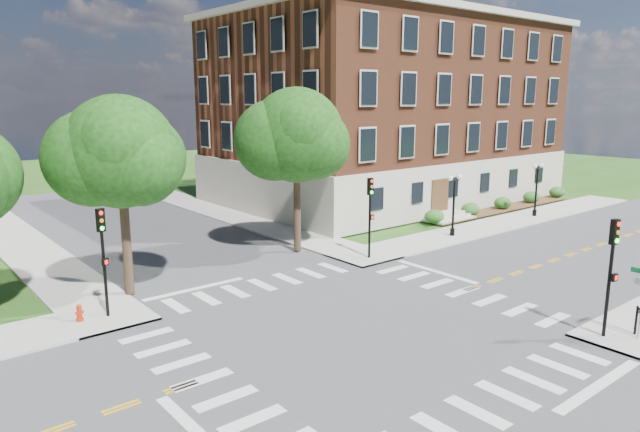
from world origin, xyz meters
TOP-DOWN VIEW (x-y plane):
  - ground at (0.00, 0.00)m, footprint 160.00×160.00m
  - road_ew at (0.00, 0.00)m, footprint 90.00×12.00m
  - road_ns at (0.00, 0.00)m, footprint 12.00×90.00m
  - sidewalk_ne at (15.38, 15.38)m, footprint 34.00×34.00m
  - crosswalk_east at (7.20, 0.00)m, footprint 2.20×10.20m
  - stop_bar_east at (8.80, 3.00)m, footprint 0.40×5.50m
  - main_building at (24.00, 21.99)m, footprint 30.60×22.40m
  - shrub_row at (27.00, 10.80)m, footprint 18.00×2.00m
  - tree_c at (-5.91, 9.90)m, footprint 5.29×5.29m
  - tree_d at (5.28, 11.16)m, footprint 5.72×5.72m
  - traffic_signal_se at (6.95, -7.10)m, footprint 0.35×0.40m
  - traffic_signal_ne at (7.64, 7.15)m, footprint 0.33×0.37m
  - traffic_signal_nw at (-7.75, 7.65)m, footprint 0.38×0.45m
  - twin_lamp_west at (16.00, 7.52)m, footprint 1.36×0.36m
  - twin_lamp_east at (26.59, 7.56)m, footprint 1.36×0.36m
  - push_button_post at (8.10, -7.83)m, footprint 0.14×0.21m
  - fire_hydrant at (-8.89, 7.83)m, footprint 0.35×0.35m

SIDE VIEW (x-z plane):
  - ground at x=0.00m, z-range 0.00..0.00m
  - crosswalk_east at x=7.20m, z-range -0.01..0.01m
  - stop_bar_east at x=8.80m, z-range 0.00..0.00m
  - shrub_row at x=27.00m, z-range -0.65..0.65m
  - road_ew at x=0.00m, z-range 0.00..0.01m
  - road_ns at x=0.00m, z-range 0.00..0.01m
  - sidewalk_ne at x=15.38m, z-range 0.00..0.12m
  - fire_hydrant at x=-8.89m, z-range 0.09..0.84m
  - push_button_post at x=8.10m, z-range 0.20..1.40m
  - twin_lamp_west at x=16.00m, z-range 0.41..4.64m
  - twin_lamp_east at x=26.59m, z-range 0.41..4.64m
  - traffic_signal_se at x=6.95m, z-range 0.79..5.59m
  - traffic_signal_ne at x=7.64m, z-range 0.79..5.59m
  - traffic_signal_nw at x=-7.75m, z-range 0.79..5.59m
  - tree_c at x=-5.91m, z-range 2.24..11.81m
  - tree_d at x=5.28m, z-range 2.26..12.29m
  - main_building at x=24.00m, z-range 0.09..16.59m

